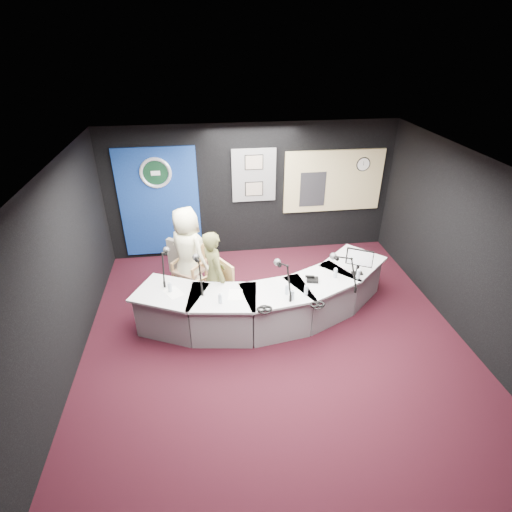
{
  "coord_description": "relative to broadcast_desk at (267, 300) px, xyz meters",
  "views": [
    {
      "loc": [
        -0.96,
        -4.86,
        4.36
      ],
      "look_at": [
        -0.2,
        0.8,
        1.1
      ],
      "focal_mm": 28.0,
      "sensor_mm": 36.0,
      "label": 1
    }
  ],
  "objects": [
    {
      "name": "boom_mic_d",
      "position": [
        1.22,
        -0.2,
        0.68
      ],
      "size": [
        0.32,
        0.71,
        0.6
      ],
      "primitive_type": null,
      "color": "black",
      "rests_on": "broadcast_desk"
    },
    {
      "name": "broadcast_desk",
      "position": [
        0.0,
        0.0,
        0.0
      ],
      "size": [
        4.5,
        1.9,
        0.75
      ],
      "primitive_type": null,
      "color": "#B5B8BA",
      "rests_on": "ground"
    },
    {
      "name": "booth_glow",
      "position": [
        1.8,
        2.41,
        1.18
      ],
      "size": [
        2.0,
        0.02,
        1.2
      ],
      "primitive_type": "cube",
      "color": "#FFF2A1",
      "rests_on": "booth_window_frame"
    },
    {
      "name": "wall_front",
      "position": [
        0.05,
        -3.55,
        1.02
      ],
      "size": [
        6.0,
        0.02,
        2.8
      ],
      "primitive_type": "cube",
      "color": "black",
      "rests_on": "ground"
    },
    {
      "name": "headphones_far",
      "position": [
        -0.16,
        -0.75,
        0.39
      ],
      "size": [
        0.23,
        0.23,
        0.04
      ],
      "primitive_type": "torus",
      "color": "black",
      "rests_on": "broadcast_desk"
    },
    {
      "name": "draped_jacket",
      "position": [
        -1.47,
        1.21,
        0.24
      ],
      "size": [
        0.46,
        0.38,
        0.7
      ],
      "primitive_type": "cube",
      "rotation": [
        0.0,
        0.0,
        -0.64
      ],
      "color": "slate",
      "rests_on": "armchair_left"
    },
    {
      "name": "wall_left",
      "position": [
        -2.95,
        -0.55,
        1.02
      ],
      "size": [
        0.02,
        6.0,
        2.8
      ],
      "primitive_type": "cube",
      "color": "black",
      "rests_on": "ground"
    },
    {
      "name": "wall_clock",
      "position": [
        2.4,
        2.39,
        1.52
      ],
      "size": [
        0.28,
        0.01,
        0.28
      ],
      "primitive_type": "cylinder",
      "rotation": [
        1.57,
        0.0,
        0.0
      ],
      "color": "white",
      "rests_on": "booth_window_frame"
    },
    {
      "name": "water_bottles",
      "position": [
        -0.03,
        -0.29,
        0.46
      ],
      "size": [
        3.13,
        0.58,
        0.18
      ],
      "primitive_type": null,
      "color": "silver",
      "rests_on": "broadcast_desk"
    },
    {
      "name": "ceiling",
      "position": [
        0.05,
        -0.55,
        2.42
      ],
      "size": [
        6.0,
        6.0,
        0.02
      ],
      "primitive_type": "cube",
      "color": "silver",
      "rests_on": "ground"
    },
    {
      "name": "wall_right",
      "position": [
        3.05,
        -0.55,
        1.02
      ],
      "size": [
        0.02,
        6.0,
        2.8
      ],
      "primitive_type": "cube",
      "color": "black",
      "rests_on": "ground"
    },
    {
      "name": "paper_stack",
      "position": [
        -1.51,
        -0.12,
        0.38
      ],
      "size": [
        0.36,
        0.39,
        0.0
      ],
      "primitive_type": "cube",
      "rotation": [
        0.0,
        0.0,
        0.55
      ],
      "color": "white",
      "rests_on": "broadcast_desk"
    },
    {
      "name": "framed_photo_lower",
      "position": [
        0.1,
        2.39,
        1.09
      ],
      "size": [
        0.34,
        0.02,
        0.27
      ],
      "primitive_type": "cube",
      "color": "gray",
      "rests_on": "pinboard"
    },
    {
      "name": "ground",
      "position": [
        0.05,
        -0.55,
        -0.38
      ],
      "size": [
        6.0,
        6.0,
        0.0
      ],
      "primitive_type": "plane",
      "color": "black",
      "rests_on": "ground"
    },
    {
      "name": "seal_center",
      "position": [
        -1.85,
        2.38,
        1.52
      ],
      "size": [
        0.48,
        0.01,
        0.48
      ],
      "primitive_type": "cylinder",
      "rotation": [
        1.57,
        0.0,
        0.0
      ],
      "color": "black",
      "rests_on": "backdrop_panel"
    },
    {
      "name": "armchair_left",
      "position": [
        -1.3,
        1.01,
        0.06
      ],
      "size": [
        0.69,
        0.69,
        0.87
      ],
      "primitive_type": null,
      "rotation": [
        0.0,
        0.0,
        -0.64
      ],
      "color": "tan",
      "rests_on": "ground"
    },
    {
      "name": "backdrop_panel",
      "position": [
        -1.85,
        2.42,
        0.88
      ],
      "size": [
        1.6,
        0.05,
        2.3
      ],
      "primitive_type": "cube",
      "color": "navy",
      "rests_on": "wall_back"
    },
    {
      "name": "notepad",
      "position": [
        -0.56,
        -0.31,
        0.38
      ],
      "size": [
        0.26,
        0.33,
        0.0
      ],
      "primitive_type": "cube",
      "rotation": [
        0.0,
        0.0,
        -0.16
      ],
      "color": "white",
      "rests_on": "broadcast_desk"
    },
    {
      "name": "equipment_rack",
      "position": [
        1.35,
        2.39,
        1.03
      ],
      "size": [
        0.55,
        0.02,
        0.75
      ],
      "primitive_type": "cube",
      "color": "black",
      "rests_on": "booth_window_frame"
    },
    {
      "name": "computer_monitor",
      "position": [
        1.55,
        0.03,
        0.7
      ],
      "size": [
        0.44,
        0.26,
        0.33
      ],
      "primitive_type": "cube",
      "rotation": [
        0.0,
        0.0,
        -0.51
      ],
      "color": "black",
      "rests_on": "broadcast_desk"
    },
    {
      "name": "wall_back",
      "position": [
        0.05,
        2.45,
        1.02
      ],
      "size": [
        6.0,
        0.02,
        2.8
      ],
      "primitive_type": "cube",
      "color": "black",
      "rests_on": "ground"
    },
    {
      "name": "agency_seal",
      "position": [
        -1.85,
        2.38,
        1.52
      ],
      "size": [
        0.63,
        0.07,
        0.63
      ],
      "primitive_type": "torus",
      "rotation": [
        1.57,
        0.0,
        0.0
      ],
      "color": "silver",
      "rests_on": "backdrop_panel"
    },
    {
      "name": "armchair_right",
      "position": [
        -0.85,
        0.25,
        0.13
      ],
      "size": [
        0.77,
        0.77,
        1.01
      ],
      "primitive_type": null,
      "rotation": [
        0.0,
        0.0,
        -1.04
      ],
      "color": "tan",
      "rests_on": "ground"
    },
    {
      "name": "headphones_near",
      "position": [
        0.64,
        -0.75,
        0.39
      ],
      "size": [
        0.22,
        0.22,
        0.04
      ],
      "primitive_type": "torus",
      "color": "black",
      "rests_on": "broadcast_desk"
    },
    {
      "name": "booth_window_frame",
      "position": [
        1.8,
        2.42,
        1.18
      ],
      "size": [
        2.12,
        0.06,
        1.32
      ],
      "primitive_type": "cube",
      "color": "#C9B77D",
      "rests_on": "wall_back"
    },
    {
      "name": "person_woman",
      "position": [
        -0.85,
        0.25,
        0.42
      ],
      "size": [
        0.58,
        0.68,
        1.58
      ],
      "primitive_type": "imported",
      "rotation": [
        0.0,
        0.0,
        1.97
      ],
      "color": "brown",
      "rests_on": "ground"
    },
    {
      "name": "person_man",
      "position": [
        -1.3,
        1.01,
        0.48
      ],
      "size": [
        0.96,
        0.97,
        1.7
      ],
      "primitive_type": "imported",
      "rotation": [
        0.0,
        0.0,
        2.33
      ],
      "color": "#FCFAC9",
      "rests_on": "ground"
    },
    {
      "name": "boom_mic_a",
      "position": [
        -1.64,
        0.37,
        0.68
      ],
      "size": [
        0.16,
        0.74,
        0.6
      ],
      "primitive_type": null,
      "color": "black",
      "rests_on": "broadcast_desk"
    },
    {
      "name": "boom_mic_b",
      "position": [
        -1.1,
        0.05,
        0.68
      ],
      "size": [
        0.19,
        0.74,
        0.6
      ],
      "primitive_type": null,
      "color": "black",
      "rests_on": "broadcast_desk"
    },
    {
      "name": "pinboard",
      "position": [
        0.1,
        2.42,
        1.38
      ],
      "size": [
        0.9,
        0.04,
        1.1
      ],
      "primitive_type": "cube",
      "color": "slate",
      "rests_on": "wall_back"
    },
    {
      "name": "desk_phone",
      "position": [
        0.74,
        -0.09,
        0.4
      ],
      "size": [
        0.22,
        0.19,
        0.05
      ],
      "primitive_type": "cube",
      "rotation": [
        0.0,
        0.0,
        -0.23
      ],
      "color": "black",
      "rests_on": "broadcast_desk"
    },
    {
      "name": "framed_photo_upper",
      "position": [
        0.1,
        2.39,
        1.65
      ],
      "size": [
        0.34,
        0.02,
        0.27
      ],
      "primitive_type": "cube",
      "color": "gray",
      "rests_on": "pinboard"
    },
    {
      "name": "boom_mic_c",
      "position": [
        0.21,
        -0.28,
        0.68
      ],
      "size": [
        0.22,
        0.73,
        0.6
      ],
      "primitive_type": null,
      "color": "black",
      "rests_on": "broadcast_desk"
    }
  ]
}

